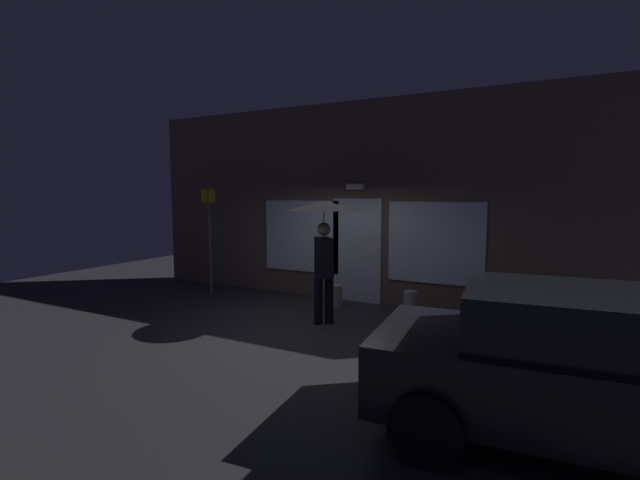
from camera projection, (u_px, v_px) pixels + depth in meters
ground_plane at (306, 328)px, 7.70m from camera, size 18.00×18.00×0.00m
building_facade at (360, 204)px, 9.54m from camera, size 10.75×0.48×4.23m
person_with_umbrella at (324, 226)px, 7.78m from camera, size 1.27×1.27×2.18m
parked_car at (591, 369)px, 4.00m from camera, size 3.96×2.15×1.44m
street_sign_post at (210, 232)px, 10.33m from camera, size 0.40×0.07×2.51m
sidewalk_bollard at (336, 296)px, 9.07m from camera, size 0.27×0.27×0.47m
sidewalk_bollard_2 at (410, 309)px, 7.76m from camera, size 0.23×0.23×0.63m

